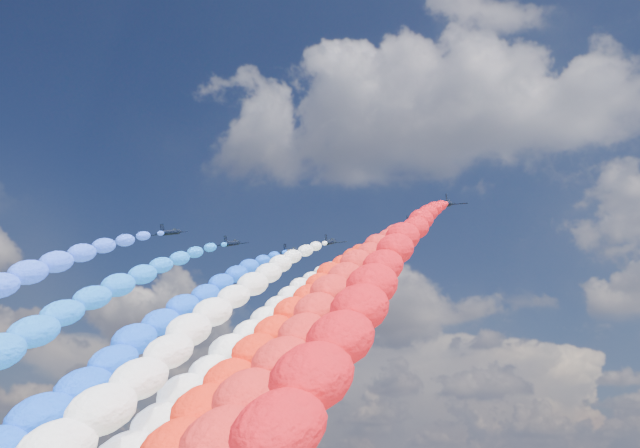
% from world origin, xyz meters
% --- Properties ---
extents(jet_0, '(7.90, 10.67, 5.85)m').
position_xyz_m(jet_0, '(-31.28, -6.42, 106.15)').
color(jet_0, black).
extents(trail_0, '(6.10, 92.05, 54.77)m').
position_xyz_m(trail_0, '(-31.28, -53.55, 80.25)').
color(trail_0, blue).
extents(jet_1, '(8.22, 10.90, 5.85)m').
position_xyz_m(jet_1, '(-21.63, 4.85, 106.15)').
color(jet_1, black).
extents(trail_1, '(6.10, 92.05, 54.77)m').
position_xyz_m(trail_1, '(-21.63, -42.27, 80.25)').
color(trail_1, blue).
extents(jet_2, '(8.05, 10.78, 5.85)m').
position_xyz_m(jet_2, '(-10.72, 14.59, 106.15)').
color(jet_2, black).
extents(trail_2, '(6.10, 92.05, 54.77)m').
position_xyz_m(trail_2, '(-10.72, -32.53, 80.25)').
color(trail_2, blue).
extents(jet_3, '(8.33, 10.98, 5.85)m').
position_xyz_m(jet_3, '(0.15, 11.04, 106.15)').
color(jet_3, black).
extents(trail_3, '(6.10, 92.05, 54.77)m').
position_xyz_m(trail_3, '(0.15, -36.09, 80.25)').
color(trail_3, white).
extents(jet_4, '(8.30, 10.96, 5.85)m').
position_xyz_m(jet_4, '(-1.47, 26.51, 106.15)').
color(jet_4, black).
extents(trail_4, '(6.10, 92.05, 54.77)m').
position_xyz_m(trail_4, '(-1.47, -20.61, 80.25)').
color(trail_4, white).
extents(jet_5, '(8.10, 10.82, 5.85)m').
position_xyz_m(jet_5, '(10.95, 14.44, 106.15)').
color(jet_5, black).
extents(trail_5, '(6.10, 92.05, 54.77)m').
position_xyz_m(trail_5, '(10.95, -32.68, 80.25)').
color(trail_5, red).
extents(jet_6, '(7.98, 10.73, 5.85)m').
position_xyz_m(jet_6, '(20.21, 5.08, 106.15)').
color(jet_6, black).
extents(trail_6, '(6.10, 92.05, 54.77)m').
position_xyz_m(trail_6, '(20.21, -42.04, 80.25)').
color(trail_6, red).
extents(jet_7, '(8.49, 11.09, 5.85)m').
position_xyz_m(jet_7, '(29.69, -4.55, 106.15)').
color(jet_7, black).
extents(trail_7, '(6.10, 92.05, 54.77)m').
position_xyz_m(trail_7, '(29.69, -51.67, 80.25)').
color(trail_7, red).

